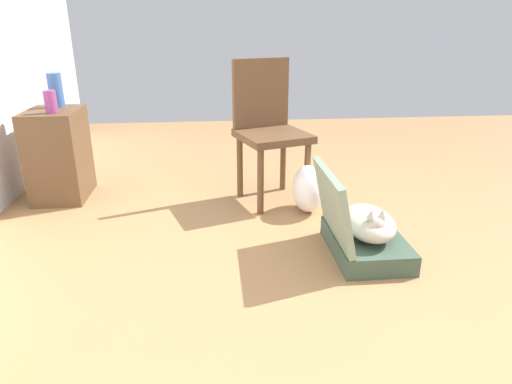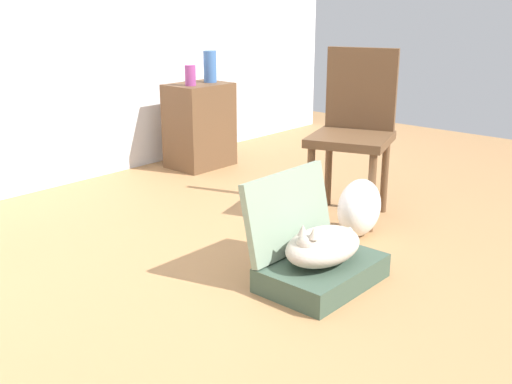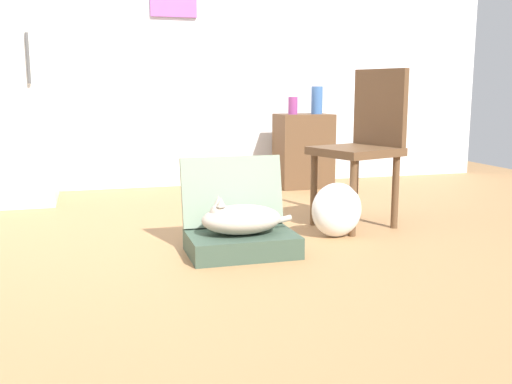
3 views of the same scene
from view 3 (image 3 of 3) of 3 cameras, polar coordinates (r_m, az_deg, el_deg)
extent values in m
plane|color=#9E7247|center=(3.18, -4.66, -5.79)|extent=(7.68, 7.68, 0.00)
cube|color=silver|center=(5.31, -9.88, 14.58)|extent=(6.40, 0.12, 2.60)
cube|color=#384C3D|center=(3.10, -1.40, -5.08)|extent=(0.57, 0.39, 0.11)
cube|color=gray|center=(3.24, -2.34, 0.08)|extent=(0.57, 0.12, 0.38)
ellipsoid|color=#B2A899|center=(3.07, -1.41, -2.69)|extent=(0.43, 0.28, 0.15)
sphere|color=#B2A899|center=(3.03, -3.55, -2.13)|extent=(0.11, 0.11, 0.11)
cone|color=#B2A899|center=(2.99, -3.44, -0.99)|extent=(0.05, 0.05, 0.05)
cone|color=#B2A899|center=(3.05, -3.69, -0.78)|extent=(0.05, 0.05, 0.05)
cylinder|color=#B2A899|center=(3.17, 1.75, -2.92)|extent=(0.20, 0.03, 0.07)
ellipsoid|color=white|center=(3.47, 7.88, -1.74)|extent=(0.31, 0.21, 0.32)
cube|color=silver|center=(4.83, -23.13, 10.60)|extent=(0.61, 0.66, 1.96)
cylinder|color=#4C4C4C|center=(4.47, -21.39, 12.08)|extent=(0.02, 0.02, 0.35)
cube|color=brown|center=(5.21, 4.64, 4.04)|extent=(0.47, 0.36, 0.65)
cylinder|color=#8C387A|center=(5.11, 3.62, 8.42)|extent=(0.08, 0.08, 0.15)
cylinder|color=#38609E|center=(5.22, 5.97, 8.91)|extent=(0.10, 0.10, 0.24)
cylinder|color=brown|center=(3.75, 5.67, 0.20)|extent=(0.04, 0.04, 0.46)
cylinder|color=brown|center=(3.49, 9.45, -0.62)|extent=(0.04, 0.04, 0.46)
cylinder|color=brown|center=(3.99, 9.65, 0.70)|extent=(0.04, 0.04, 0.46)
cylinder|color=brown|center=(3.75, 13.45, -0.03)|extent=(0.04, 0.04, 0.46)
cube|color=brown|center=(3.70, 9.67, 3.95)|extent=(0.57, 0.57, 0.05)
cube|color=brown|center=(3.83, 12.00, 8.07)|extent=(0.17, 0.41, 0.48)
camera|label=1|loc=(4.02, -38.33, 13.22)|focal=31.83mm
camera|label=2|loc=(2.01, -61.41, 16.14)|focal=42.49mm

